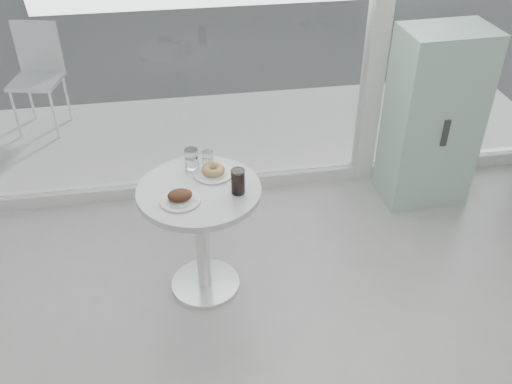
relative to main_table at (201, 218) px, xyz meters
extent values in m
cube|color=silver|center=(0.50, 1.10, -0.50)|extent=(5.00, 0.12, 0.10)
cube|color=white|center=(-0.27, 1.10, 0.85)|extent=(3.21, 0.02, 2.60)
cube|color=white|center=(2.17, 1.10, 0.85)|extent=(1.41, 0.02, 2.60)
cylinder|color=white|center=(0.00, 0.00, -0.54)|extent=(0.44, 0.44, 0.03)
cylinder|color=white|center=(0.00, 0.00, -0.18)|extent=(0.09, 0.09, 0.70)
cylinder|color=silver|center=(0.00, 0.00, 0.20)|extent=(0.72, 0.72, 0.04)
cube|color=silver|center=(0.50, 1.90, -0.53)|extent=(5.60, 1.60, 0.05)
cube|color=#9EC9B6|center=(1.77, 0.75, 0.12)|extent=(0.64, 0.44, 1.35)
cube|color=#333333|center=(1.77, 0.53, 0.12)|extent=(0.04, 0.02, 0.20)
cylinder|color=white|center=(-1.49, 2.12, -0.27)|extent=(0.02, 0.02, 0.46)
cylinder|color=white|center=(-1.14, 2.05, -0.27)|extent=(0.02, 0.02, 0.46)
cylinder|color=white|center=(-1.41, 2.46, -0.27)|extent=(0.02, 0.02, 0.46)
cylinder|color=white|center=(-1.07, 2.39, -0.27)|extent=(0.02, 0.02, 0.46)
cube|color=white|center=(-1.28, 2.25, -0.03)|extent=(0.49, 0.49, 0.03)
cube|color=white|center=(-1.24, 2.45, 0.22)|extent=(0.41, 0.11, 0.46)
cylinder|color=silver|center=(-0.11, -0.11, 0.23)|extent=(0.23, 0.23, 0.01)
cube|color=white|center=(-0.09, -0.12, 0.24)|extent=(0.15, 0.14, 0.00)
ellipsoid|color=#32180D|center=(-0.11, -0.11, 0.26)|extent=(0.14, 0.11, 0.06)
ellipsoid|color=#32180D|center=(-0.08, -0.09, 0.25)|extent=(0.07, 0.06, 0.04)
cylinder|color=silver|center=(0.10, 0.13, 0.23)|extent=(0.24, 0.24, 0.01)
torus|color=#AF8650|center=(0.10, 0.13, 0.25)|extent=(0.14, 0.14, 0.05)
cylinder|color=white|center=(-0.02, 0.22, 0.29)|extent=(0.08, 0.08, 0.13)
cylinder|color=white|center=(-0.02, 0.22, 0.26)|extent=(0.07, 0.07, 0.07)
cylinder|color=white|center=(0.07, 0.21, 0.27)|extent=(0.07, 0.07, 0.11)
cylinder|color=white|center=(0.07, 0.21, 0.25)|extent=(0.06, 0.06, 0.06)
cylinder|color=white|center=(0.22, -0.08, 0.30)|extent=(0.08, 0.08, 0.15)
cylinder|color=black|center=(0.22, -0.08, 0.29)|extent=(0.07, 0.07, 0.14)
camera|label=1|loc=(-0.11, -2.69, 2.09)|focal=40.00mm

